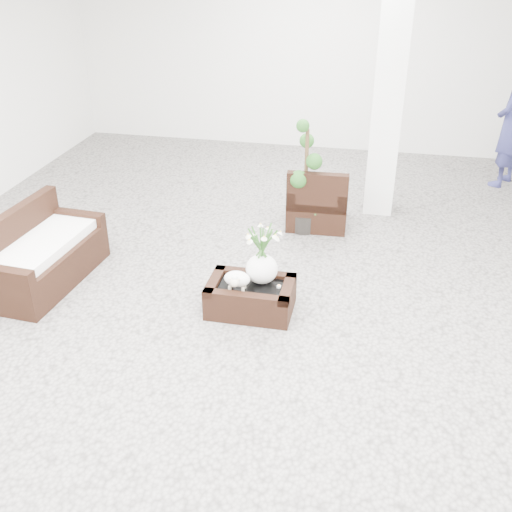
% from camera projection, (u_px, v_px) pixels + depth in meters
% --- Properties ---
extents(ground, '(11.00, 11.00, 0.00)m').
position_uv_depth(ground, '(258.00, 301.00, 6.76)').
color(ground, gray).
rests_on(ground, ground).
extents(column, '(0.40, 0.40, 3.50)m').
position_uv_depth(column, '(389.00, 89.00, 8.13)').
color(column, white).
rests_on(column, ground).
extents(coffee_table, '(0.90, 0.60, 0.31)m').
position_uv_depth(coffee_table, '(251.00, 298.00, 6.53)').
color(coffee_table, black).
rests_on(coffee_table, ground).
extents(sheep_figurine, '(0.28, 0.23, 0.21)m').
position_uv_depth(sheep_figurine, '(237.00, 280.00, 6.34)').
color(sheep_figurine, white).
rests_on(sheep_figurine, coffee_table).
extents(planter_narcissus, '(0.44, 0.44, 0.80)m').
position_uv_depth(planter_narcissus, '(262.00, 248.00, 6.33)').
color(planter_narcissus, white).
rests_on(planter_narcissus, coffee_table).
extents(tealight, '(0.04, 0.04, 0.03)m').
position_uv_depth(tealight, '(279.00, 286.00, 6.41)').
color(tealight, white).
rests_on(tealight, coffee_table).
extents(armchair, '(0.83, 0.80, 0.85)m').
position_uv_depth(armchair, '(318.00, 195.00, 8.34)').
color(armchair, black).
rests_on(armchair, ground).
extents(loveseat, '(0.89, 1.65, 0.85)m').
position_uv_depth(loveseat, '(42.00, 249.00, 6.95)').
color(loveseat, black).
rests_on(loveseat, ground).
extents(topiary, '(0.40, 0.40, 1.51)m').
position_uv_depth(topiary, '(306.00, 178.00, 8.00)').
color(topiary, '#1E4917').
rests_on(topiary, ground).
extents(shopper, '(0.75, 0.85, 1.95)m').
position_uv_depth(shopper, '(512.00, 124.00, 9.40)').
color(shopper, navy).
rests_on(shopper, ground).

